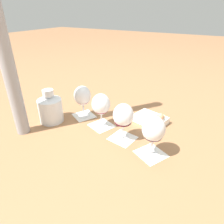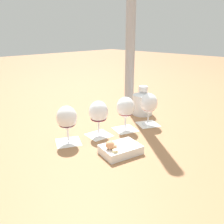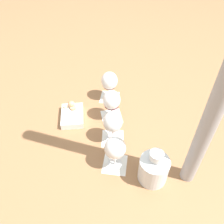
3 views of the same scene
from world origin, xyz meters
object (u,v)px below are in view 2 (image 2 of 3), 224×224
object	(u,v)px
ceramic_vase	(143,102)
snack_dish	(120,149)
wine_glass_2	(98,113)
umbrella_pole	(131,14)
wine_glass_1	(126,109)
wine_glass_3	(67,119)
wine_glass_0	(149,104)

from	to	relation	value
ceramic_vase	snack_dish	world-z (taller)	ceramic_vase
wine_glass_2	umbrella_pole	xyz separation A→B (m)	(-0.42, -0.18, 0.44)
wine_glass_1	ceramic_vase	bearing A→B (deg)	-160.93
wine_glass_1	umbrella_pole	world-z (taller)	umbrella_pole
wine_glass_1	ceramic_vase	distance (m)	0.26
umbrella_pole	wine_glass_3	bearing A→B (deg)	14.12
wine_glass_3	ceramic_vase	size ratio (longest dim) A/B	0.98
wine_glass_3	wine_glass_1	bearing A→B (deg)	163.95
umbrella_pole	wine_glass_0	bearing A→B (deg)	60.29
wine_glass_2	snack_dish	world-z (taller)	wine_glass_2
umbrella_pole	ceramic_vase	bearing A→B (deg)	73.49
wine_glass_1	snack_dish	bearing A→B (deg)	36.75
wine_glass_1	wine_glass_3	world-z (taller)	same
wine_glass_3	wine_glass_2	bearing A→B (deg)	164.97
wine_glass_3	umbrella_pole	world-z (taller)	umbrella_pole
wine_glass_1	ceramic_vase	world-z (taller)	same
wine_glass_1	snack_dish	world-z (taller)	wine_glass_1
wine_glass_0	wine_glass_3	size ratio (longest dim) A/B	1.00
wine_glass_3	snack_dish	size ratio (longest dim) A/B	0.95
snack_dish	wine_glass_1	bearing A→B (deg)	-143.25
ceramic_vase	umbrella_pole	world-z (taller)	umbrella_pole
wine_glass_0	ceramic_vase	xyz separation A→B (m)	(-0.11, -0.12, -0.04)
wine_glass_3	umbrella_pole	xyz separation A→B (m)	(-0.56, -0.14, 0.44)
wine_glass_0	wine_glass_2	xyz separation A→B (m)	(0.27, -0.08, 0.00)
ceramic_vase	snack_dish	xyz separation A→B (m)	(0.44, 0.23, -0.05)
wine_glass_0	umbrella_pole	distance (m)	0.53
umbrella_pole	wine_glass_2	bearing A→B (deg)	23.29
wine_glass_2	wine_glass_3	distance (m)	0.15
wine_glass_2	umbrella_pole	size ratio (longest dim) A/B	0.15
wine_glass_1	wine_glass_2	world-z (taller)	same
wine_glass_0	wine_glass_1	xyz separation A→B (m)	(0.13, -0.04, 0.00)
wine_glass_2	umbrella_pole	distance (m)	0.63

